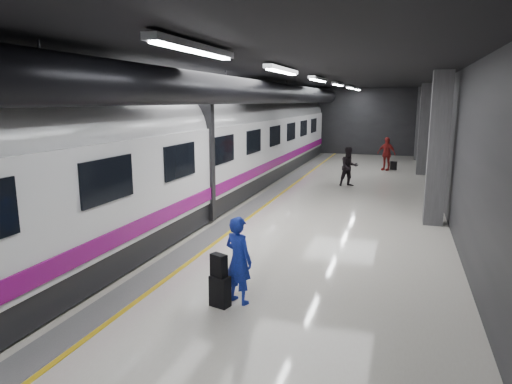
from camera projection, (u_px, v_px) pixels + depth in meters
The scene contains 9 objects.
ground at pixel (269, 228), 13.28m from camera, with size 40.00×40.00×0.00m, color silver.
platform_hall at pixel (270, 104), 13.56m from camera, with size 10.02×40.02×4.51m.
train at pixel (167, 154), 13.85m from camera, with size 3.05×38.00×4.05m.
traveler_main at pixel (238, 260), 8.25m from camera, with size 0.59×0.39×1.62m, color #1B2CCA.
suitcase_main at pixel (220, 291), 8.18m from camera, with size 0.35×0.22×0.57m, color black.
shoulder_bag at pixel (219, 265), 8.11m from camera, with size 0.30×0.16×0.40m, color black.
traveler_far_a at pixel (349, 167), 19.68m from camera, with size 0.83×0.65×1.71m, color black.
traveler_far_b at pixel (386, 154), 24.26m from camera, with size 1.04×0.43×1.77m, color maroon.
suitcase_far at pixel (394, 166), 24.53m from camera, with size 0.31×0.20×0.45m, color black.
Camera 1 is at (3.56, -12.32, 3.63)m, focal length 32.00 mm.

